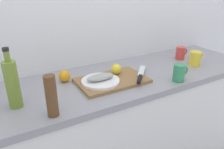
{
  "coord_description": "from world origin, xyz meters",
  "views": [
    {
      "loc": [
        -0.73,
        -1.1,
        1.46
      ],
      "look_at": [
        -0.13,
        -0.05,
        0.95
      ],
      "focal_mm": 34.49,
      "sensor_mm": 36.0,
      "label": 1
    }
  ],
  "objects_px": {
    "lemon_0": "(116,69)",
    "coffee_mug_2": "(195,58)",
    "white_plate": "(101,81)",
    "cutting_board": "(112,80)",
    "orange_0": "(64,76)",
    "fish_fillet": "(100,77)",
    "coffee_mug_1": "(179,73)",
    "pepper_mill": "(51,96)",
    "olive_oil_bottle": "(12,84)",
    "coffee_mug_0": "(181,53)",
    "chef_knife": "(140,76)"
  },
  "relations": [
    {
      "from": "lemon_0",
      "to": "coffee_mug_2",
      "type": "distance_m",
      "value": 0.63
    },
    {
      "from": "white_plate",
      "to": "coffee_mug_2",
      "type": "distance_m",
      "value": 0.77
    },
    {
      "from": "cutting_board",
      "to": "coffee_mug_2",
      "type": "distance_m",
      "value": 0.69
    },
    {
      "from": "white_plate",
      "to": "orange_0",
      "type": "relative_size",
      "value": 3.15
    },
    {
      "from": "white_plate",
      "to": "fish_fillet",
      "type": "height_order",
      "value": "fish_fillet"
    },
    {
      "from": "coffee_mug_1",
      "to": "coffee_mug_2",
      "type": "bearing_deg",
      "value": 25.05
    },
    {
      "from": "white_plate",
      "to": "pepper_mill",
      "type": "bearing_deg",
      "value": -151.85
    },
    {
      "from": "fish_fillet",
      "to": "orange_0",
      "type": "xyz_separation_m",
      "value": [
        -0.17,
        0.16,
        -0.02
      ]
    },
    {
      "from": "white_plate",
      "to": "olive_oil_bottle",
      "type": "relative_size",
      "value": 0.76
    },
    {
      "from": "white_plate",
      "to": "coffee_mug_1",
      "type": "bearing_deg",
      "value": -21.93
    },
    {
      "from": "coffee_mug_0",
      "to": "coffee_mug_1",
      "type": "bearing_deg",
      "value": -137.08
    },
    {
      "from": "chef_knife",
      "to": "olive_oil_bottle",
      "type": "xyz_separation_m",
      "value": [
        -0.72,
        0.05,
        0.1
      ]
    },
    {
      "from": "chef_knife",
      "to": "coffee_mug_2",
      "type": "bearing_deg",
      "value": -44.76
    },
    {
      "from": "chef_knife",
      "to": "coffee_mug_1",
      "type": "xyz_separation_m",
      "value": [
        0.2,
        -0.13,
        0.03
      ]
    },
    {
      "from": "white_plate",
      "to": "coffee_mug_0",
      "type": "height_order",
      "value": "coffee_mug_0"
    },
    {
      "from": "orange_0",
      "to": "chef_knife",
      "type": "bearing_deg",
      "value": -27.1
    },
    {
      "from": "coffee_mug_1",
      "to": "coffee_mug_0",
      "type": "bearing_deg",
      "value": 42.92
    },
    {
      "from": "orange_0",
      "to": "coffee_mug_0",
      "type": "bearing_deg",
      "value": -2.22
    },
    {
      "from": "chef_knife",
      "to": "olive_oil_bottle",
      "type": "relative_size",
      "value": 0.77
    },
    {
      "from": "chef_knife",
      "to": "coffee_mug_0",
      "type": "height_order",
      "value": "coffee_mug_0"
    },
    {
      "from": "lemon_0",
      "to": "coffee_mug_1",
      "type": "distance_m",
      "value": 0.39
    },
    {
      "from": "cutting_board",
      "to": "pepper_mill",
      "type": "bearing_deg",
      "value": -156.01
    },
    {
      "from": "coffee_mug_0",
      "to": "coffee_mug_1",
      "type": "distance_m",
      "value": 0.44
    },
    {
      "from": "white_plate",
      "to": "chef_knife",
      "type": "relative_size",
      "value": 0.98
    },
    {
      "from": "coffee_mug_1",
      "to": "orange_0",
      "type": "bearing_deg",
      "value": 151.38
    },
    {
      "from": "pepper_mill",
      "to": "white_plate",
      "type": "bearing_deg",
      "value": 28.15
    },
    {
      "from": "coffee_mug_1",
      "to": "pepper_mill",
      "type": "relative_size",
      "value": 0.56
    },
    {
      "from": "white_plate",
      "to": "coffee_mug_0",
      "type": "xyz_separation_m",
      "value": [
        0.78,
        0.12,
        0.02
      ]
    },
    {
      "from": "olive_oil_bottle",
      "to": "chef_knife",
      "type": "bearing_deg",
      "value": -3.72
    },
    {
      "from": "coffee_mug_0",
      "to": "orange_0",
      "type": "bearing_deg",
      "value": 177.78
    },
    {
      "from": "lemon_0",
      "to": "pepper_mill",
      "type": "relative_size",
      "value": 0.33
    },
    {
      "from": "olive_oil_bottle",
      "to": "fish_fillet",
      "type": "bearing_deg",
      "value": 1.19
    },
    {
      "from": "fish_fillet",
      "to": "coffee_mug_2",
      "type": "xyz_separation_m",
      "value": [
        0.77,
        -0.04,
        -0.0
      ]
    },
    {
      "from": "white_plate",
      "to": "lemon_0",
      "type": "bearing_deg",
      "value": 23.95
    },
    {
      "from": "white_plate",
      "to": "chef_knife",
      "type": "height_order",
      "value": "chef_knife"
    },
    {
      "from": "fish_fillet",
      "to": "coffee_mug_2",
      "type": "bearing_deg",
      "value": -2.66
    },
    {
      "from": "olive_oil_bottle",
      "to": "cutting_board",
      "type": "bearing_deg",
      "value": 1.7
    },
    {
      "from": "lemon_0",
      "to": "coffee_mug_0",
      "type": "relative_size",
      "value": 0.59
    },
    {
      "from": "cutting_board",
      "to": "pepper_mill",
      "type": "relative_size",
      "value": 2.13
    },
    {
      "from": "cutting_board",
      "to": "coffee_mug_0",
      "type": "bearing_deg",
      "value": 9.3
    },
    {
      "from": "lemon_0",
      "to": "coffee_mug_1",
      "type": "relative_size",
      "value": 0.59
    },
    {
      "from": "coffee_mug_2",
      "to": "orange_0",
      "type": "xyz_separation_m",
      "value": [
        -0.93,
        0.19,
        -0.02
      ]
    },
    {
      "from": "chef_knife",
      "to": "coffee_mug_0",
      "type": "distance_m",
      "value": 0.56
    },
    {
      "from": "coffee_mug_1",
      "to": "chef_knife",
      "type": "bearing_deg",
      "value": 148.41
    },
    {
      "from": "chef_knife",
      "to": "pepper_mill",
      "type": "distance_m",
      "value": 0.6
    },
    {
      "from": "orange_0",
      "to": "fish_fillet",
      "type": "bearing_deg",
      "value": -42.84
    },
    {
      "from": "cutting_board",
      "to": "coffee_mug_0",
      "type": "distance_m",
      "value": 0.71
    },
    {
      "from": "white_plate",
      "to": "orange_0",
      "type": "xyz_separation_m",
      "value": [
        -0.17,
        0.16,
        0.01
      ]
    },
    {
      "from": "cutting_board",
      "to": "olive_oil_bottle",
      "type": "bearing_deg",
      "value": -178.3
    },
    {
      "from": "lemon_0",
      "to": "orange_0",
      "type": "relative_size",
      "value": 0.91
    }
  ]
}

